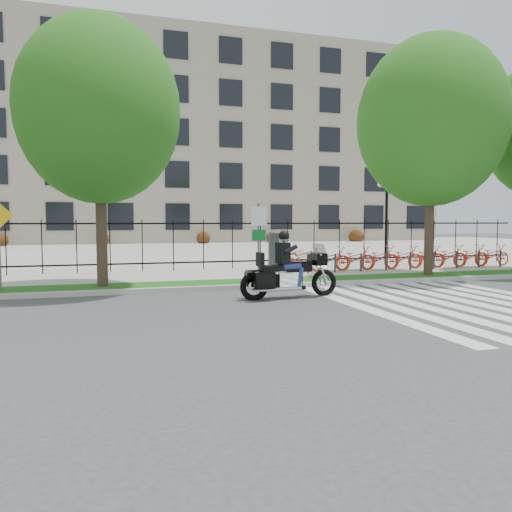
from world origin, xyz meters
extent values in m
plane|color=#38383A|center=(0.00, 0.00, 0.00)|extent=(120.00, 120.00, 0.00)
cube|color=#AFAEA5|center=(0.00, 4.10, 0.07)|extent=(60.00, 0.20, 0.15)
cube|color=#164812|center=(0.00, 4.95, 0.07)|extent=(60.00, 1.50, 0.15)
cube|color=#999890|center=(0.00, 7.45, 0.07)|extent=(60.00, 3.50, 0.15)
cube|color=#999890|center=(0.00, 25.00, 0.05)|extent=(80.00, 34.00, 0.10)
cube|color=gray|center=(0.00, 45.00, 10.00)|extent=(60.00, 20.00, 20.00)
cylinder|color=black|center=(10.00, 12.00, 2.00)|extent=(0.14, 0.14, 4.00)
cylinder|color=black|center=(10.00, 12.00, 3.90)|extent=(0.06, 0.70, 0.70)
sphere|color=white|center=(9.65, 12.00, 4.00)|extent=(0.36, 0.36, 0.36)
sphere|color=white|center=(10.35, 12.00, 4.00)|extent=(0.36, 0.36, 0.36)
cylinder|color=#36281D|center=(-3.86, 4.95, 2.02)|extent=(0.32, 0.32, 3.74)
ellipsoid|color=#185914|center=(-3.86, 4.95, 5.31)|extent=(4.73, 4.73, 5.44)
cylinder|color=#36281D|center=(7.47, 4.95, 2.11)|extent=(0.32, 0.32, 3.92)
ellipsoid|color=#185914|center=(7.47, 4.95, 5.64)|extent=(5.26, 5.26, 6.05)
cube|color=#2D2D33|center=(2.30, 7.20, 0.90)|extent=(0.35, 0.25, 1.50)
imported|color=red|center=(3.50, 7.20, 0.62)|extent=(1.79, 0.62, 0.94)
cylinder|color=#2D2D33|center=(3.50, 6.70, 0.50)|extent=(0.08, 0.08, 0.70)
imported|color=red|center=(4.60, 7.20, 0.62)|extent=(1.79, 0.62, 0.94)
cylinder|color=#2D2D33|center=(4.60, 6.70, 0.50)|extent=(0.08, 0.08, 0.70)
imported|color=red|center=(5.70, 7.20, 0.62)|extent=(1.79, 0.62, 0.94)
cylinder|color=#2D2D33|center=(5.70, 6.70, 0.50)|extent=(0.08, 0.08, 0.70)
imported|color=red|center=(6.80, 7.20, 0.62)|extent=(1.79, 0.62, 0.94)
cylinder|color=#2D2D33|center=(6.80, 6.70, 0.50)|extent=(0.08, 0.08, 0.70)
imported|color=red|center=(7.90, 7.20, 0.62)|extent=(1.79, 0.62, 0.94)
cylinder|color=#2D2D33|center=(7.90, 6.70, 0.50)|extent=(0.08, 0.08, 0.70)
imported|color=red|center=(9.00, 7.20, 0.62)|extent=(1.79, 0.62, 0.94)
cylinder|color=#2D2D33|center=(9.00, 6.70, 0.50)|extent=(0.08, 0.08, 0.70)
imported|color=red|center=(10.10, 7.20, 0.62)|extent=(1.79, 0.62, 0.94)
cylinder|color=#2D2D33|center=(10.10, 6.70, 0.50)|extent=(0.08, 0.08, 0.70)
imported|color=red|center=(11.20, 7.20, 0.62)|extent=(1.79, 0.62, 0.94)
cylinder|color=#2D2D33|center=(11.20, 6.70, 0.50)|extent=(0.08, 0.08, 0.70)
imported|color=red|center=(12.30, 7.20, 0.62)|extent=(1.79, 0.62, 0.94)
cylinder|color=#2D2D33|center=(12.30, 6.70, 0.50)|extent=(0.08, 0.08, 0.70)
cylinder|color=#59595B|center=(0.91, 4.60, 1.40)|extent=(0.07, 0.07, 2.50)
cube|color=white|center=(0.91, 4.56, 2.25)|extent=(0.50, 0.03, 0.60)
cube|color=#0C6626|center=(0.91, 4.56, 1.65)|extent=(0.45, 0.03, 0.35)
torus|color=black|center=(2.09, 2.19, 0.37)|extent=(0.77, 0.20, 0.76)
torus|color=black|center=(0.00, 2.02, 0.37)|extent=(0.81, 0.23, 0.80)
cube|color=black|center=(1.87, 2.17, 1.04)|extent=(0.38, 0.63, 0.33)
cube|color=#26262B|center=(1.94, 2.18, 1.30)|extent=(0.21, 0.56, 0.33)
cube|color=silver|center=(0.99, 2.10, 0.49)|extent=(0.69, 0.42, 0.44)
cube|color=black|center=(1.32, 2.13, 0.86)|extent=(0.63, 0.42, 0.29)
cube|color=black|center=(0.61, 2.07, 0.84)|extent=(0.80, 0.46, 0.15)
cube|color=black|center=(0.17, 2.04, 1.08)|extent=(0.14, 0.38, 0.37)
cube|color=black|center=(0.19, 1.71, 0.55)|extent=(0.56, 0.22, 0.44)
cube|color=black|center=(0.14, 2.37, 0.55)|extent=(0.56, 0.22, 0.44)
cube|color=black|center=(0.83, 2.09, 1.23)|extent=(0.30, 0.46, 0.57)
sphere|color=tan|center=(0.86, 2.09, 1.65)|extent=(0.25, 0.25, 0.25)
sphere|color=black|center=(0.86, 2.09, 1.69)|extent=(0.30, 0.30, 0.30)
camera|label=1|loc=(-3.72, -10.54, 2.09)|focal=35.00mm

